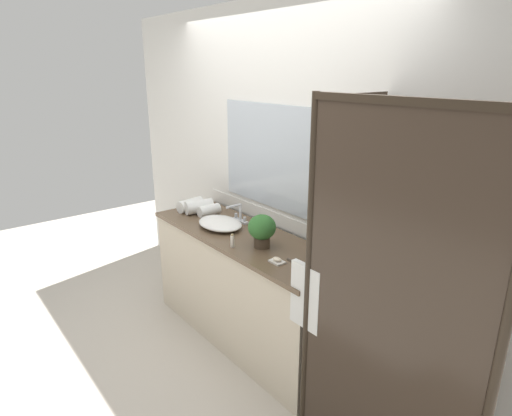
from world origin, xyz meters
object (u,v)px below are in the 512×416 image
object	(u,v)px
faucet	(239,216)
rolled_towel_far_edge	(209,210)
soap_dish	(277,261)
amenity_bottle_lotion	(299,269)
potted_plant	(262,229)
amenity_bottle_body_wash	(232,241)
rolled_towel_middle	(199,207)
amenity_bottle_shampoo	(335,253)
rolled_towel_near_edge	(190,205)
sink_basin	(220,223)

from	to	relation	value
faucet	rolled_towel_far_edge	world-z (taller)	faucet
faucet	soap_dish	xyz separation A→B (m)	(0.77, -0.27, -0.04)
soap_dish	amenity_bottle_lotion	world-z (taller)	amenity_bottle_lotion
potted_plant	amenity_bottle_body_wash	bearing A→B (deg)	-128.50
amenity_bottle_body_wash	rolled_towel_far_edge	distance (m)	0.72
amenity_bottle_body_wash	rolled_towel_far_edge	bearing A→B (deg)	160.32
potted_plant	rolled_towel_middle	xyz separation A→B (m)	(-0.92, 0.05, -0.08)
faucet	amenity_bottle_lotion	distance (m)	1.03
amenity_bottle_shampoo	rolled_towel_far_edge	xyz separation A→B (m)	(-1.26, -0.17, 0.01)
amenity_bottle_body_wash	rolled_towel_near_edge	world-z (taller)	rolled_towel_near_edge
rolled_towel_near_edge	rolled_towel_middle	xyz separation A→B (m)	(0.11, 0.02, 0.01)
potted_plant	rolled_towel_far_edge	distance (m)	0.82
sink_basin	rolled_towel_far_edge	bearing A→B (deg)	163.62
rolled_towel_near_edge	rolled_towel_middle	distance (m)	0.11
rolled_towel_near_edge	amenity_bottle_shampoo	bearing A→B (deg)	8.68
amenity_bottle_shampoo	sink_basin	bearing A→B (deg)	-164.90
faucet	sink_basin	bearing A→B (deg)	-90.00
faucet	rolled_towel_middle	distance (m)	0.43
amenity_bottle_lotion	rolled_towel_far_edge	xyz separation A→B (m)	(-1.29, 0.18, 0.01)
faucet	amenity_bottle_lotion	world-z (taller)	faucet
rolled_towel_near_edge	rolled_towel_far_edge	size ratio (longest dim) A/B	1.24
amenity_bottle_shampoo	rolled_towel_near_edge	world-z (taller)	rolled_towel_near_edge
amenity_bottle_lotion	rolled_towel_far_edge	size ratio (longest dim) A/B	0.46
faucet	amenity_bottle_lotion	size ratio (longest dim) A/B	1.94
faucet	rolled_towel_near_edge	world-z (taller)	faucet
soap_dish	amenity_bottle_lotion	bearing A→B (deg)	-4.33
amenity_bottle_lotion	amenity_bottle_body_wash	xyz separation A→B (m)	(-0.61, -0.06, 0.01)
rolled_towel_far_edge	amenity_bottle_body_wash	bearing A→B (deg)	-19.68
soap_dish	amenity_bottle_lotion	xyz separation A→B (m)	(0.22, -0.02, 0.03)
sink_basin	faucet	size ratio (longest dim) A/B	2.43
sink_basin	rolled_towel_near_edge	xyz separation A→B (m)	(-0.52, 0.03, 0.02)
sink_basin	rolled_towel_far_edge	world-z (taller)	rolled_towel_far_edge
amenity_bottle_lotion	rolled_towel_middle	xyz separation A→B (m)	(-1.40, 0.15, 0.02)
faucet	amenity_bottle_body_wash	bearing A→B (deg)	-41.88
amenity_bottle_lotion	rolled_towel_near_edge	distance (m)	1.51
rolled_towel_middle	faucet	bearing A→B (deg)	18.08
potted_plant	amenity_bottle_lotion	bearing A→B (deg)	-12.21
potted_plant	amenity_bottle_lotion	size ratio (longest dim) A/B	2.72
faucet	potted_plant	world-z (taller)	potted_plant
rolled_towel_middle	amenity_bottle_lotion	bearing A→B (deg)	-6.19
potted_plant	rolled_towel_near_edge	bearing A→B (deg)	178.48
rolled_towel_far_edge	sink_basin	bearing A→B (deg)	-16.38
sink_basin	rolled_towel_near_edge	size ratio (longest dim) A/B	1.73
sink_basin	amenity_bottle_body_wash	size ratio (longest dim) A/B	4.24
sink_basin	amenity_bottle_body_wash	bearing A→B (deg)	-22.15
potted_plant	amenity_bottle_shampoo	world-z (taller)	potted_plant
rolled_towel_near_edge	rolled_towel_middle	world-z (taller)	rolled_towel_middle
sink_basin	rolled_towel_middle	bearing A→B (deg)	172.32
potted_plant	amenity_bottle_shampoo	bearing A→B (deg)	29.28
amenity_bottle_shampoo	rolled_towel_near_edge	distance (m)	1.50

